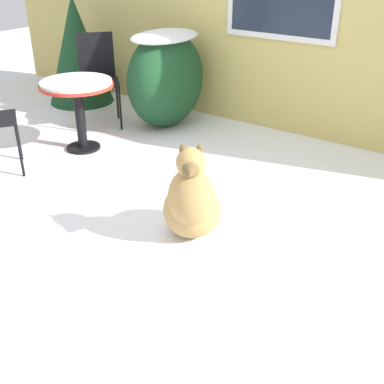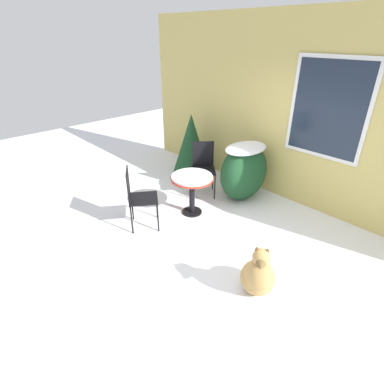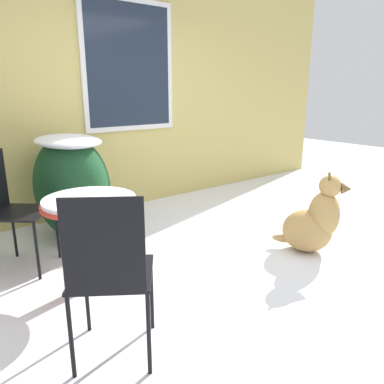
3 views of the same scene
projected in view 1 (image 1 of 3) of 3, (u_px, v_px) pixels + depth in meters
name	position (u px, v px, depth m)	size (l,w,h in m)	color
ground_plane	(131.00, 194.00, 4.15)	(16.00, 16.00, 0.00)	white
shrub_left	(166.00, 77.00, 5.43)	(0.71, 1.06, 1.07)	#194223
evergreen_bush	(77.00, 50.00, 6.20)	(0.84, 0.84, 1.35)	#194223
patio_table	(77.00, 94.00, 4.78)	(0.73, 0.73, 0.72)	black
patio_chair_near_table	(98.00, 75.00, 5.50)	(0.63, 0.63, 1.02)	black
dog	(192.00, 203.00, 3.43)	(0.61, 0.64, 0.78)	tan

